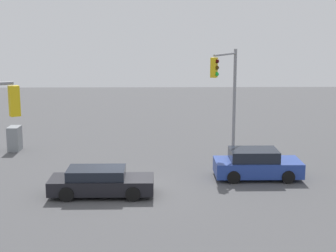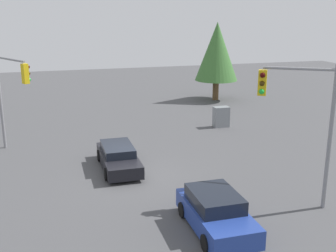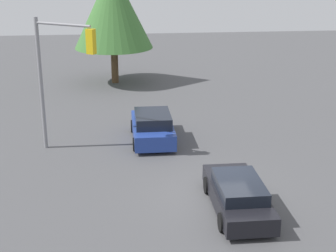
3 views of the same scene
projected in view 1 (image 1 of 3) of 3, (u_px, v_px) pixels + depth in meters
name	position (u px, v px, depth m)	size (l,w,h in m)	color
ground_plane	(124.00, 192.00, 23.29)	(80.00, 80.00, 0.00)	#4C4C4F
sedan_blue	(256.00, 164.00, 25.33)	(2.03, 4.22, 1.45)	#233D93
sedan_dark	(101.00, 182.00, 22.76)	(1.88, 4.59, 1.24)	black
traffic_signal_main	(227.00, 85.00, 28.66)	(2.72, 1.77, 6.11)	gray
electrical_cabinet	(15.00, 139.00, 30.92)	(1.09, 0.66, 1.46)	gray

